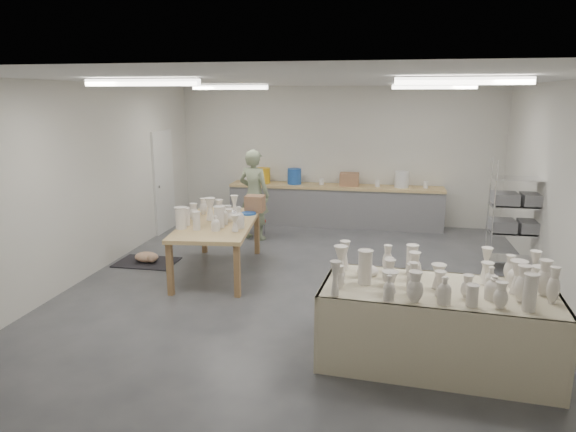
% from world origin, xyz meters
% --- Properties ---
extents(room, '(8.00, 8.02, 3.00)m').
position_xyz_m(room, '(-0.11, 0.08, 2.06)').
color(room, '#424449').
rests_on(room, ground).
extents(back_counter, '(4.60, 0.60, 1.24)m').
position_xyz_m(back_counter, '(-0.01, 3.68, 0.49)').
color(back_counter, tan).
rests_on(back_counter, ground).
extents(wire_shelf, '(0.88, 0.48, 1.80)m').
position_xyz_m(wire_shelf, '(3.20, 1.40, 0.92)').
color(wire_shelf, silver).
rests_on(wire_shelf, ground).
extents(drying_table, '(2.47, 1.31, 1.22)m').
position_xyz_m(drying_table, '(1.65, -2.07, 0.46)').
color(drying_table, olive).
rests_on(drying_table, ground).
extents(work_table, '(1.34, 2.32, 1.20)m').
position_xyz_m(work_table, '(-1.52, 0.35, 0.85)').
color(work_table, tan).
rests_on(work_table, ground).
extents(rug, '(1.00, 0.70, 0.02)m').
position_xyz_m(rug, '(-2.90, 0.49, 0.01)').
color(rug, black).
rests_on(rug, ground).
extents(cat, '(0.43, 0.32, 0.18)m').
position_xyz_m(cat, '(-2.88, 0.48, 0.11)').
color(cat, white).
rests_on(cat, rug).
extents(potter, '(0.75, 0.60, 1.78)m').
position_xyz_m(potter, '(-1.47, 2.34, 0.89)').
color(potter, gray).
rests_on(potter, ground).
extents(red_stool, '(0.41, 0.41, 0.31)m').
position_xyz_m(red_stool, '(-1.47, 2.61, 0.27)').
color(red_stool, red).
rests_on(red_stool, ground).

